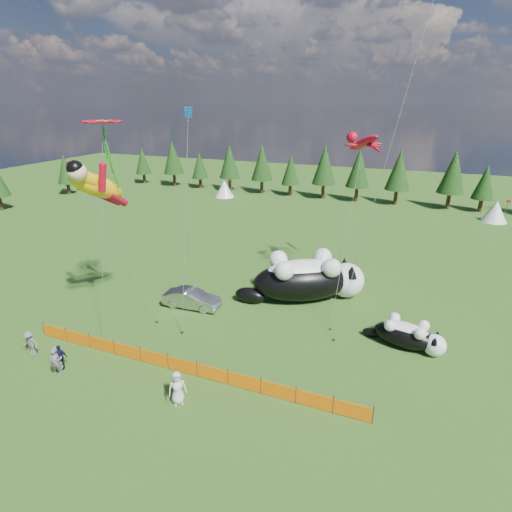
{
  "coord_description": "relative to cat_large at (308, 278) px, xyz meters",
  "views": [
    {
      "loc": [
        11.32,
        -19.7,
        15.22
      ],
      "look_at": [
        1.94,
        4.0,
        5.24
      ],
      "focal_mm": 28.0,
      "sensor_mm": 36.0,
      "label": 1
    }
  ],
  "objects": [
    {
      "name": "flower_kite",
      "position": [
        -11.7,
        -7.97,
        11.96
      ],
      "size": [
        3.21,
        5.01,
        14.23
      ],
      "color": "#B90920",
      "rests_on": "ground"
    },
    {
      "name": "safety_fence",
      "position": [
        -4.45,
        -12.11,
        -1.33
      ],
      "size": [
        22.06,
        0.06,
        1.1
      ],
      "color": "#262626",
      "rests_on": "ground"
    },
    {
      "name": "spectator_b",
      "position": [
        -11.61,
        -14.56,
        -1.05
      ],
      "size": [
        0.85,
        0.63,
        1.58
      ],
      "primitive_type": "imported",
      "rotation": [
        0.0,
        0.0,
        -0.25
      ],
      "color": "silver",
      "rests_on": "ground"
    },
    {
      "name": "tree_line",
      "position": [
        -4.45,
        35.89,
        2.16
      ],
      "size": [
        90.0,
        4.0,
        8.0
      ],
      "primitive_type": null,
      "color": "black",
      "rests_on": "ground"
    },
    {
      "name": "spectator_e",
      "position": [
        -3.33,
        -14.39,
        -0.85
      ],
      "size": [
        1.14,
        1.09,
        1.97
      ],
      "primitive_type": "imported",
      "rotation": [
        0.0,
        0.0,
        0.69
      ],
      "color": "silver",
      "rests_on": "ground"
    },
    {
      "name": "spectator_a",
      "position": [
        -11.28,
        -15.0,
        -0.96
      ],
      "size": [
        0.76,
        0.65,
        1.75
      ],
      "primitive_type": "imported",
      "rotation": [
        0.0,
        0.0,
        0.43
      ],
      "color": "slate",
      "rests_on": "ground"
    },
    {
      "name": "diamond_kite_a",
      "position": [
        -7.61,
        -4.53,
        11.84
      ],
      "size": [
        1.4,
        4.52,
        15.32
      ],
      "color": "#0B5AB2",
      "rests_on": "ground"
    },
    {
      "name": "spectator_d",
      "position": [
        -14.38,
        -14.08,
        -0.99
      ],
      "size": [
        1.15,
        0.68,
        1.69
      ],
      "primitive_type": "imported",
      "rotation": [
        0.0,
        0.0,
        0.11
      ],
      "color": "slate",
      "rests_on": "ground"
    },
    {
      "name": "ground",
      "position": [
        -4.45,
        -9.11,
        -1.84
      ],
      "size": [
        160.0,
        160.0,
        0.0
      ],
      "primitive_type": "plane",
      "color": "#133209",
      "rests_on": "ground"
    },
    {
      "name": "cat_large",
      "position": [
        0.0,
        0.0,
        0.0
      ],
      "size": [
        9.77,
        7.24,
        3.87
      ],
      "rotation": [
        0.0,
        0.0,
        0.52
      ],
      "color": "black",
      "rests_on": "ground"
    },
    {
      "name": "car",
      "position": [
        -8.04,
        -4.79,
        -1.1
      ],
      "size": [
        4.6,
        1.91,
        1.48
      ],
      "primitive_type": "imported",
      "rotation": [
        0.0,
        0.0,
        1.65
      ],
      "color": "#AAAAAF",
      "rests_on": "ground"
    },
    {
      "name": "cat_small",
      "position": [
        7.91,
        -4.33,
        -0.92
      ],
      "size": [
        5.31,
        2.58,
        1.93
      ],
      "rotation": [
        0.0,
        0.0,
        -0.19
      ],
      "color": "black",
      "rests_on": "ground"
    },
    {
      "name": "superhero_kite",
      "position": [
        -12.43,
        -8.44,
        8.14
      ],
      "size": [
        5.84,
        5.46,
        12.33
      ],
      "color": "#F3B60C",
      "rests_on": "ground"
    },
    {
      "name": "festival_tents",
      "position": [
        6.55,
        30.89,
        -0.44
      ],
      "size": [
        50.0,
        3.2,
        2.8
      ],
      "primitive_type": null,
      "color": "white",
      "rests_on": "ground"
    },
    {
      "name": "gecko_kite",
      "position": [
        2.91,
        3.63,
        10.31
      ],
      "size": [
        5.51,
        10.85,
        14.29
      ],
      "color": "#B90920",
      "rests_on": "ground"
    },
    {
      "name": "spectator_c",
      "position": [
        -11.54,
        -14.44,
        -1.03
      ],
      "size": [
        1.05,
        0.77,
        1.62
      ],
      "primitive_type": "imported",
      "rotation": [
        0.0,
        0.0,
        0.33
      ],
      "color": "#121433",
      "rests_on": "ground"
    }
  ]
}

